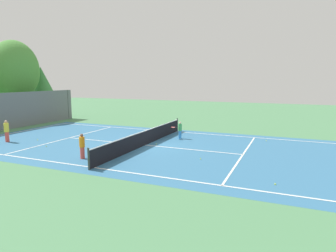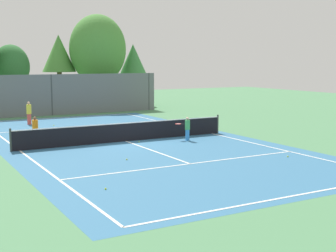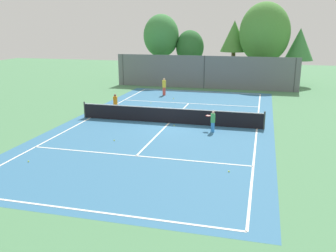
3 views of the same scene
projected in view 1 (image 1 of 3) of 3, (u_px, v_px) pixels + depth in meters
The scene contains 15 objects.
ground_plane at pixel (145, 145), 19.55m from camera, with size 80.00×80.00×0.00m, color #4C8456.
court_surface at pixel (145, 145), 19.55m from camera, with size 13.00×25.00×0.01m.
tennis_net at pixel (145, 138), 19.47m from camera, with size 11.90×0.10×1.10m.
tree_1 at pixel (41, 81), 34.13m from camera, with size 2.88×2.88×5.80m.
tree_3 at pixel (14, 70), 30.75m from camera, with size 5.15×4.67×8.39m.
player_0 at pixel (82, 146), 16.13m from camera, with size 0.30×0.30×1.40m.
player_1 at pixel (180, 130), 21.64m from camera, with size 0.70×0.79×1.26m.
player_2 at pixel (7, 131), 20.46m from camera, with size 0.33×0.33×1.53m.
tennis_ball_0 at pixel (38, 140), 21.11m from camera, with size 0.07×0.07×0.07m, color #CCE533.
tennis_ball_1 at pixel (46, 146), 19.05m from camera, with size 0.07×0.07×0.07m, color #CCE533.
tennis_ball_2 at pixel (201, 159), 16.06m from camera, with size 0.07×0.07×0.07m, color #CCE533.
tennis_ball_3 at pixel (123, 151), 17.81m from camera, with size 0.07×0.07×0.07m, color #CCE533.
tennis_ball_4 at pixel (275, 184), 12.17m from camera, with size 0.07×0.07×0.07m, color #CCE533.
tennis_ball_5 at pixel (266, 141), 20.82m from camera, with size 0.07×0.07×0.07m, color #CCE533.
tennis_ball_6 at pixel (156, 144), 19.75m from camera, with size 0.07×0.07×0.07m, color #CCE533.
Camera 1 is at (-17.00, -8.86, 4.33)m, focal length 31.36 mm.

